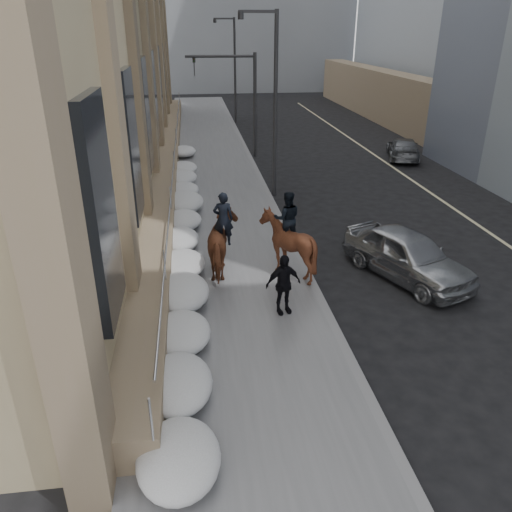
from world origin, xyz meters
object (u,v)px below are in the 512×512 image
(pedestrian, at_px, (283,284))
(car_grey, at_px, (403,148))
(mounted_horse_left, at_px, (224,242))
(car_silver, at_px, (407,255))
(mounted_horse_right, at_px, (287,241))

(pedestrian, height_order, car_grey, pedestrian)
(mounted_horse_left, relative_size, car_silver, 0.57)
(pedestrian, bearing_deg, mounted_horse_left, 104.05)
(pedestrian, height_order, car_silver, pedestrian)
(car_silver, bearing_deg, mounted_horse_right, 148.95)
(car_grey, bearing_deg, car_silver, 85.25)
(mounted_horse_right, bearing_deg, car_grey, -120.21)
(mounted_horse_left, distance_m, car_grey, 18.57)
(mounted_horse_left, distance_m, mounted_horse_right, 2.00)
(mounted_horse_left, distance_m, pedestrian, 3.07)
(mounted_horse_right, bearing_deg, pedestrian, 80.81)
(mounted_horse_left, relative_size, mounted_horse_right, 0.98)
(mounted_horse_right, bearing_deg, mounted_horse_left, -6.85)
(mounted_horse_right, relative_size, pedestrian, 1.55)
(mounted_horse_left, height_order, car_silver, mounted_horse_left)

